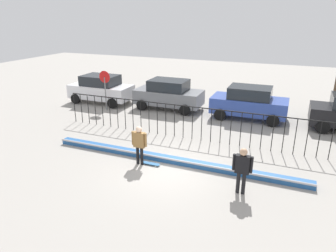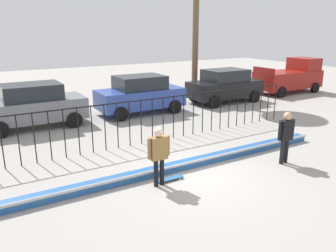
% 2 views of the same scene
% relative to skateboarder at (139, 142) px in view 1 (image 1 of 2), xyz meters
% --- Properties ---
extents(ground_plane, '(60.00, 60.00, 0.00)m').
position_rel_skateboarder_xyz_m(ground_plane, '(1.14, -0.04, -0.99)').
color(ground_plane, '#9E9991').
extents(bowl_coping_ledge, '(11.00, 0.40, 0.27)m').
position_rel_skateboarder_xyz_m(bowl_coping_ledge, '(1.14, 0.63, -0.87)').
color(bowl_coping_ledge, '#235699').
rests_on(bowl_coping_ledge, ground).
extents(perimeter_fence, '(14.04, 0.04, 1.67)m').
position_rel_skateboarder_xyz_m(perimeter_fence, '(1.14, 3.39, 0.05)').
color(perimeter_fence, black).
rests_on(perimeter_fence, ground).
extents(skateboarder, '(0.67, 0.25, 1.65)m').
position_rel_skateboarder_xyz_m(skateboarder, '(0.00, 0.00, 0.00)').
color(skateboarder, black).
rests_on(skateboarder, ground).
extents(skateboard, '(0.80, 0.20, 0.07)m').
position_rel_skateboarder_xyz_m(skateboard, '(0.42, 0.10, -0.93)').
color(skateboard, '#26598C').
rests_on(skateboard, ground).
extents(camera_operator, '(0.68, 0.26, 1.68)m').
position_rel_skateboarder_xyz_m(camera_operator, '(4.20, -0.64, 0.02)').
color(camera_operator, black).
rests_on(camera_operator, ground).
extents(parked_car_white, '(4.30, 2.12, 1.90)m').
position_rel_skateboarder_xyz_m(parked_car_white, '(-6.75, 7.38, -0.02)').
color(parked_car_white, silver).
rests_on(parked_car_white, ground).
extents(parked_car_gray, '(4.30, 2.12, 1.90)m').
position_rel_skateboarder_xyz_m(parked_car_gray, '(-1.87, 7.74, -0.02)').
color(parked_car_gray, slate).
rests_on(parked_car_gray, ground).
extents(parked_car_blue, '(4.30, 2.12, 1.90)m').
position_rel_skateboarder_xyz_m(parked_car_blue, '(3.21, 7.68, -0.02)').
color(parked_car_blue, '#2D479E').
rests_on(parked_car_blue, ground).
extents(stop_sign, '(0.76, 0.07, 2.50)m').
position_rel_skateboarder_xyz_m(stop_sign, '(-5.51, 6.06, 0.62)').
color(stop_sign, slate).
rests_on(stop_sign, ground).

